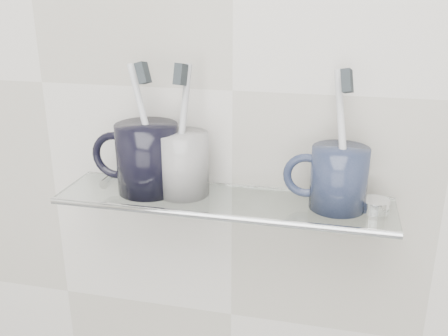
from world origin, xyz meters
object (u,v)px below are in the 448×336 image
(mug_left, at_px, (148,158))
(mug_center, at_px, (183,164))
(shelf_glass, at_px, (223,201))
(mug_right, at_px, (339,178))

(mug_left, xyz_separation_m, mug_center, (0.06, 0.00, -0.01))
(shelf_glass, relative_size, mug_right, 5.59)
(shelf_glass, height_order, mug_center, mug_center)
(mug_left, bearing_deg, mug_right, -7.71)
(shelf_glass, distance_m, mug_left, 0.13)
(shelf_glass, height_order, mug_left, mug_left)
(mug_center, height_order, mug_right, mug_center)
(mug_center, xyz_separation_m, mug_right, (0.23, 0.00, -0.00))
(shelf_glass, height_order, mug_right, mug_right)
(mug_center, bearing_deg, mug_right, 1.86)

